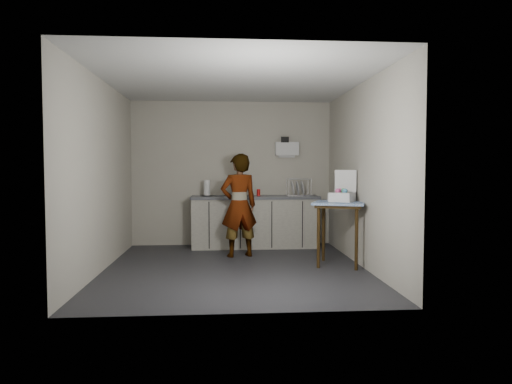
{
  "coord_description": "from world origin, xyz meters",
  "views": [
    {
      "loc": [
        -0.17,
        -6.31,
        1.4
      ],
      "look_at": [
        0.33,
        0.45,
        1.04
      ],
      "focal_mm": 32.0,
      "sensor_mm": 36.0,
      "label": 1
    }
  ],
  "objects": [
    {
      "name": "ceiling",
      "position": [
        0.0,
        0.0,
        2.6
      ],
      "size": [
        3.6,
        4.0,
        0.01
      ],
      "primitive_type": "cube",
      "color": "white",
      "rests_on": "wall_back"
    },
    {
      "name": "standing_man",
      "position": [
        0.09,
        0.85,
        0.81
      ],
      "size": [
        0.68,
        0.54,
        1.62
      ],
      "primitive_type": "imported",
      "rotation": [
        0.0,
        0.0,
        3.42
      ],
      "color": "#B2A593",
      "rests_on": "ground"
    },
    {
      "name": "dish_rack",
      "position": [
        1.17,
        1.71,
        0.98
      ],
      "size": [
        0.44,
        0.33,
        0.31
      ],
      "color": "white",
      "rests_on": "kitchen_counter"
    },
    {
      "name": "side_table",
      "position": [
        1.5,
        0.09,
        0.8
      ],
      "size": [
        0.91,
        0.91,
        0.92
      ],
      "rotation": [
        0.0,
        0.0,
        -0.36
      ],
      "color": "#3A250D",
      "rests_on": "ground"
    },
    {
      "name": "wall_left",
      "position": [
        -1.79,
        0.0,
        1.3
      ],
      "size": [
        0.02,
        4.0,
        2.6
      ],
      "primitive_type": "cube",
      "color": "beige",
      "rests_on": "ground"
    },
    {
      "name": "soap_bottle",
      "position": [
        0.14,
        1.69,
        1.06
      ],
      "size": [
        0.17,
        0.17,
        0.3
      ],
      "primitive_type": "imported",
      "rotation": [
        0.0,
        0.0,
        0.66
      ],
      "color": "black",
      "rests_on": "kitchen_counter"
    },
    {
      "name": "kitchen_counter",
      "position": [
        0.4,
        1.7,
        0.43
      ],
      "size": [
        2.24,
        0.62,
        0.91
      ],
      "color": "black",
      "rests_on": "ground"
    },
    {
      "name": "ground",
      "position": [
        0.0,
        0.0,
        0.0
      ],
      "size": [
        4.0,
        4.0,
        0.0
      ],
      "primitive_type": "plane",
      "color": "#2B2A30",
      "rests_on": "ground"
    },
    {
      "name": "soda_can",
      "position": [
        0.47,
        1.74,
        0.97
      ],
      "size": [
        0.06,
        0.06,
        0.12
      ],
      "primitive_type": "cylinder",
      "color": "red",
      "rests_on": "kitchen_counter"
    },
    {
      "name": "bakery_box",
      "position": [
        1.56,
        0.16,
        1.02
      ],
      "size": [
        0.45,
        0.45,
        0.45
      ],
      "rotation": [
        0.0,
        0.0,
        -0.55
      ],
      "color": "white",
      "rests_on": "side_table"
    },
    {
      "name": "dark_bottle",
      "position": [
        0.2,
        1.74,
        1.04
      ],
      "size": [
        0.08,
        0.08,
        0.26
      ],
      "primitive_type": "cylinder",
      "color": "black",
      "rests_on": "kitchen_counter"
    },
    {
      "name": "paper_towel",
      "position": [
        -0.44,
        1.65,
        1.04
      ],
      "size": [
        0.16,
        0.16,
        0.28
      ],
      "color": "black",
      "rests_on": "kitchen_counter"
    },
    {
      "name": "wall_shelf",
      "position": [
        1.0,
        1.92,
        1.75
      ],
      "size": [
        0.42,
        0.18,
        0.37
      ],
      "color": "white",
      "rests_on": "ground"
    },
    {
      "name": "wall_back",
      "position": [
        0.0,
        1.99,
        1.3
      ],
      "size": [
        3.6,
        0.02,
        2.6
      ],
      "primitive_type": "cube",
      "color": "beige",
      "rests_on": "ground"
    },
    {
      "name": "wall_right",
      "position": [
        1.79,
        0.0,
        1.3
      ],
      "size": [
        0.02,
        4.0,
        2.6
      ],
      "primitive_type": "cube",
      "color": "beige",
      "rests_on": "ground"
    }
  ]
}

